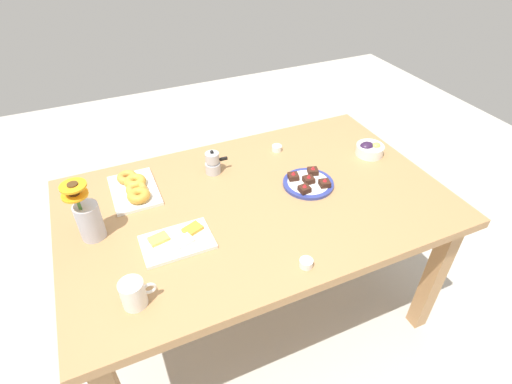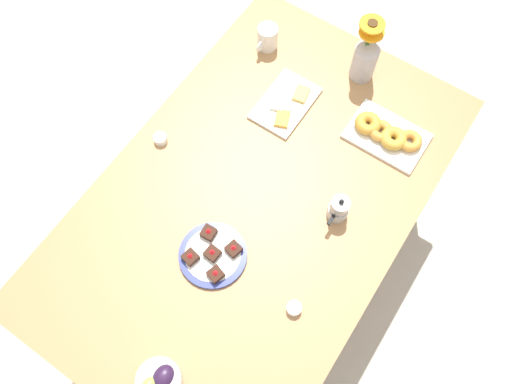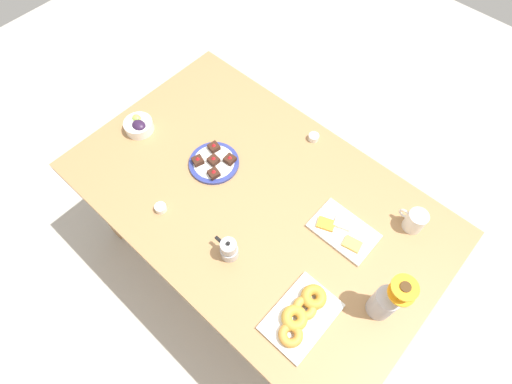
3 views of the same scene
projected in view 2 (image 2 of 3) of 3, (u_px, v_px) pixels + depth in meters
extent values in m
plane|color=#B7B2A8|center=(256.00, 256.00, 2.40)|extent=(6.00, 6.00, 0.00)
cube|color=#A87A4C|center=(256.00, 199.00, 1.74)|extent=(1.60, 1.00, 0.04)
cube|color=#A87A4C|center=(267.00, 69.00, 2.40)|extent=(0.07, 0.07, 0.70)
cube|color=#A87A4C|center=(63.00, 322.00, 1.93)|extent=(0.07, 0.07, 0.70)
cube|color=#A87A4C|center=(424.00, 155.00, 2.22)|extent=(0.07, 0.07, 0.70)
cylinder|color=white|center=(268.00, 37.00, 1.93)|extent=(0.08, 0.08, 0.10)
cylinder|color=brown|center=(268.00, 30.00, 1.89)|extent=(0.07, 0.07, 0.00)
torus|color=white|center=(260.00, 46.00, 1.91)|extent=(0.05, 0.01, 0.05)
cylinder|color=white|center=(159.00, 381.00, 1.46)|extent=(0.13, 0.13, 0.05)
ellipsoid|color=#2D1938|center=(164.00, 377.00, 1.44)|extent=(0.07, 0.06, 0.04)
cube|color=white|center=(285.00, 103.00, 1.86)|extent=(0.26, 0.17, 0.01)
cube|color=#EFB74C|center=(301.00, 94.00, 1.86)|extent=(0.08, 0.06, 0.01)
cube|color=white|center=(278.00, 102.00, 1.84)|extent=(0.08, 0.07, 0.01)
cube|color=orange|center=(282.00, 119.00, 1.82)|extent=(0.08, 0.07, 0.01)
cube|color=white|center=(387.00, 136.00, 1.80)|extent=(0.19, 0.28, 0.01)
torus|color=gold|center=(368.00, 123.00, 1.79)|extent=(0.10, 0.10, 0.04)
torus|color=gold|center=(381.00, 131.00, 1.79)|extent=(0.10, 0.10, 0.03)
torus|color=gold|center=(393.00, 138.00, 1.77)|extent=(0.13, 0.13, 0.04)
torus|color=gold|center=(410.00, 141.00, 1.77)|extent=(0.12, 0.12, 0.03)
cylinder|color=white|center=(294.00, 308.00, 1.55)|extent=(0.05, 0.05, 0.03)
cylinder|color=#C68923|center=(294.00, 308.00, 1.54)|extent=(0.04, 0.04, 0.01)
cylinder|color=white|center=(160.00, 139.00, 1.79)|extent=(0.05, 0.05, 0.03)
cylinder|color=maroon|center=(160.00, 138.00, 1.78)|extent=(0.04, 0.04, 0.01)
cylinder|color=navy|center=(213.00, 255.00, 1.63)|extent=(0.22, 0.22, 0.01)
cylinder|color=white|center=(213.00, 255.00, 1.63)|extent=(0.18, 0.18, 0.01)
cube|color=#381E14|center=(234.00, 249.00, 1.61)|extent=(0.05, 0.05, 0.02)
cone|color=red|center=(233.00, 247.00, 1.60)|extent=(0.02, 0.02, 0.01)
cube|color=#381E14|center=(216.00, 274.00, 1.58)|extent=(0.05, 0.05, 0.02)
cone|color=red|center=(215.00, 273.00, 1.56)|extent=(0.02, 0.02, 0.01)
cube|color=#381E14|center=(209.00, 233.00, 1.64)|extent=(0.05, 0.05, 0.02)
cone|color=red|center=(208.00, 231.00, 1.62)|extent=(0.02, 0.02, 0.01)
cube|color=#381E14|center=(190.00, 257.00, 1.60)|extent=(0.05, 0.05, 0.02)
cone|color=red|center=(190.00, 255.00, 1.59)|extent=(0.02, 0.02, 0.01)
cube|color=#381E14|center=(212.00, 253.00, 1.61)|extent=(0.05, 0.05, 0.02)
cone|color=red|center=(212.00, 251.00, 1.59)|extent=(0.02, 0.02, 0.01)
cylinder|color=#B2B2BC|center=(364.00, 62.00, 1.85)|extent=(0.09, 0.09, 0.15)
cylinder|color=#3D702D|center=(369.00, 35.00, 1.74)|extent=(0.01, 0.01, 0.10)
cylinder|color=orange|center=(372.00, 24.00, 1.70)|extent=(0.09, 0.09, 0.01)
cylinder|color=#472D14|center=(373.00, 23.00, 1.69)|extent=(0.04, 0.04, 0.01)
cylinder|color=#3D702D|center=(370.00, 39.00, 1.76)|extent=(0.01, 0.01, 0.06)
cylinder|color=orange|center=(372.00, 32.00, 1.73)|extent=(0.09, 0.09, 0.01)
cylinder|color=#472D14|center=(372.00, 31.00, 1.73)|extent=(0.04, 0.04, 0.01)
cylinder|color=#B7B7BC|center=(338.00, 211.00, 1.67)|extent=(0.07, 0.07, 0.05)
cylinder|color=#B7B7BC|center=(339.00, 208.00, 1.64)|extent=(0.05, 0.05, 0.01)
cylinder|color=#B7B7BC|center=(340.00, 205.00, 1.62)|extent=(0.06, 0.06, 0.04)
sphere|color=black|center=(342.00, 202.00, 1.59)|extent=(0.02, 0.02, 0.02)
cube|color=black|center=(331.00, 220.00, 1.62)|extent=(0.04, 0.01, 0.01)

